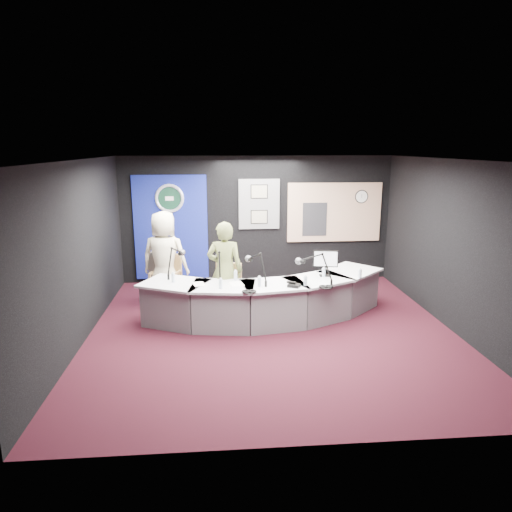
{
  "coord_description": "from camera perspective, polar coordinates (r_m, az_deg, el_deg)",
  "views": [
    {
      "loc": [
        -0.85,
        -7.04,
        3.01
      ],
      "look_at": [
        -0.2,
        0.8,
        1.1
      ],
      "focal_mm": 32.0,
      "sensor_mm": 36.0,
      "label": 1
    }
  ],
  "objects": [
    {
      "name": "boom_mic_c",
      "position": [
        7.69,
        0.1,
        -1.12
      ],
      "size": [
        0.37,
        0.69,
        0.6
      ],
      "primitive_type": null,
      "color": "black",
      "rests_on": "broadcast_desk"
    },
    {
      "name": "headphones_near",
      "position": [
        7.54,
        8.75,
        -3.81
      ],
      "size": [
        0.23,
        0.23,
        0.04
      ],
      "primitive_type": "torus",
      "color": "black",
      "rests_on": "broadcast_desk"
    },
    {
      "name": "ground",
      "position": [
        7.71,
        2.0,
        -9.36
      ],
      "size": [
        6.0,
        6.0,
        0.0
      ],
      "primitive_type": "plane",
      "color": "black",
      "rests_on": "ground"
    },
    {
      "name": "broadcast_desk",
      "position": [
        8.08,
        1.21,
        -5.4
      ],
      "size": [
        4.5,
        1.9,
        0.75
      ],
      "primitive_type": null,
      "color": "silver",
      "rests_on": "ground"
    },
    {
      "name": "boom_mic_a",
      "position": [
        8.25,
        -10.06,
        -0.32
      ],
      "size": [
        0.32,
        0.71,
        0.6
      ],
      "primitive_type": null,
      "color": "black",
      "rests_on": "broadcast_desk"
    },
    {
      "name": "armchair_right",
      "position": [
        8.15,
        -3.87,
        -4.24
      ],
      "size": [
        0.73,
        0.73,
        1.02
      ],
      "primitive_type": null,
      "rotation": [
        0.0,
        0.0,
        -0.34
      ],
      "color": "#A07D49",
      "rests_on": "ground"
    },
    {
      "name": "booth_glow",
      "position": [
        10.44,
        9.77,
        5.4
      ],
      "size": [
        2.0,
        0.02,
        1.2
      ],
      "primitive_type": "cube",
      "color": "#D7BB87",
      "rests_on": "booth_window_frame"
    },
    {
      "name": "wall_right",
      "position": [
        8.19,
        23.43,
        1.16
      ],
      "size": [
        0.02,
        6.0,
        2.8
      ],
      "primitive_type": "cube",
      "color": "black",
      "rests_on": "ground"
    },
    {
      "name": "framed_photo_lower",
      "position": [
        10.14,
        0.41,
        4.91
      ],
      "size": [
        0.34,
        0.02,
        0.27
      ],
      "primitive_type": "cube",
      "color": "gray",
      "rests_on": "pinboard"
    },
    {
      "name": "wall_front",
      "position": [
        4.44,
        6.73,
        -7.74
      ],
      "size": [
        6.0,
        0.02,
        2.8
      ],
      "primitive_type": "cube",
      "color": "black",
      "rests_on": "ground"
    },
    {
      "name": "draped_jacket",
      "position": [
        9.2,
        -11.8,
        -1.71
      ],
      "size": [
        0.5,
        0.28,
        0.7
      ],
      "primitive_type": "cube",
      "rotation": [
        0.0,
        0.0,
        -0.38
      ],
      "color": "gray",
      "rests_on": "armchair_left"
    },
    {
      "name": "backdrop_panel",
      "position": [
        10.22,
        -10.59,
        3.49
      ],
      "size": [
        1.6,
        0.05,
        2.3
      ],
      "primitive_type": "cube",
      "color": "navy",
      "rests_on": "wall_back"
    },
    {
      "name": "wall_clock",
      "position": [
        10.54,
        13.06,
        7.25
      ],
      "size": [
        0.28,
        0.01,
        0.28
      ],
      "primitive_type": "cylinder",
      "rotation": [
        1.57,
        0.0,
        0.0
      ],
      "color": "white",
      "rests_on": "booth_window_frame"
    },
    {
      "name": "equipment_rack",
      "position": [
        10.34,
        7.34,
        4.57
      ],
      "size": [
        0.55,
        0.02,
        0.75
      ],
      "primitive_type": "cube",
      "color": "black",
      "rests_on": "booth_window_frame"
    },
    {
      "name": "wall_back",
      "position": [
        10.21,
        0.09,
        4.56
      ],
      "size": [
        6.0,
        0.02,
        2.8
      ],
      "primitive_type": "cube",
      "color": "black",
      "rests_on": "ground"
    },
    {
      "name": "notepad",
      "position": [
        7.67,
        -2.45,
        -3.49
      ],
      "size": [
        0.26,
        0.33,
        0.0
      ],
      "primitive_type": "cube",
      "rotation": [
        0.0,
        0.0,
        0.2
      ],
      "color": "white",
      "rests_on": "broadcast_desk"
    },
    {
      "name": "person_man",
      "position": [
        8.89,
        -11.35,
        -0.28
      ],
      "size": [
        0.99,
        0.74,
        1.82
      ],
      "primitive_type": "imported",
      "rotation": [
        0.0,
        0.0,
        2.94
      ],
      "color": "beige",
      "rests_on": "ground"
    },
    {
      "name": "pinboard",
      "position": [
        10.13,
        0.39,
        6.5
      ],
      "size": [
        0.9,
        0.04,
        1.1
      ],
      "primitive_type": "cube",
      "color": "slate",
      "rests_on": "wall_back"
    },
    {
      "name": "wall_left",
      "position": [
        7.54,
        -21.19,
        0.37
      ],
      "size": [
        0.02,
        6.0,
        2.8
      ],
      "primitive_type": "cube",
      "color": "black",
      "rests_on": "ground"
    },
    {
      "name": "computer_monitor",
      "position": [
        8.13,
        8.67,
        -0.32
      ],
      "size": [
        0.48,
        0.11,
        0.33
      ],
      "primitive_type": "cube",
      "rotation": [
        0.0,
        0.0,
        -0.17
      ],
      "color": "black",
      "rests_on": "broadcast_desk"
    },
    {
      "name": "person_woman",
      "position": [
        8.05,
        -3.91,
        -1.81
      ],
      "size": [
        0.7,
        0.52,
        1.74
      ],
      "primitive_type": "imported",
      "rotation": [
        0.0,
        0.0,
        2.96
      ],
      "color": "olive",
      "rests_on": "ground"
    },
    {
      "name": "paper_stack",
      "position": [
        7.71,
        -7.15,
        -3.49
      ],
      "size": [
        0.25,
        0.3,
        0.0
      ],
      "primitive_type": "cube",
      "rotation": [
        0.0,
        0.0,
        0.26
      ],
      "color": "white",
      "rests_on": "broadcast_desk"
    },
    {
      "name": "framed_photo_upper",
      "position": [
        10.07,
        0.41,
        8.06
      ],
      "size": [
        0.34,
        0.02,
        0.27
      ],
      "primitive_type": "cube",
      "color": "gray",
      "rests_on": "pinboard"
    },
    {
      "name": "boom_mic_d",
      "position": [
        7.7,
        7.37,
        -1.23
      ],
      "size": [
        0.61,
        0.5,
        0.6
      ],
      "primitive_type": null,
      "color": "black",
      "rests_on": "broadcast_desk"
    },
    {
      "name": "water_bottles",
      "position": [
        7.72,
        1.64,
        -2.7
      ],
      "size": [
        3.3,
        0.59,
        0.18
      ],
      "primitive_type": null,
      "color": "silver",
      "rests_on": "broadcast_desk"
    },
    {
      "name": "agency_seal",
      "position": [
        10.09,
        -10.77,
        7.09
      ],
      "size": [
        0.63,
        0.07,
        0.63
      ],
      "primitive_type": "torus",
      "rotation": [
        1.57,
        0.0,
        0.0
      ],
      "color": "silver",
      "rests_on": "backdrop_panel"
    },
    {
      "name": "headphones_far",
      "position": [
        7.22,
        -0.88,
        -4.46
      ],
      "size": [
        0.21,
        0.21,
        0.03
      ],
      "primitive_type": "torus",
      "color": "black",
      "rests_on": "broadcast_desk"
    },
    {
      "name": "seal_center",
      "position": [
        10.09,
        -10.77,
        7.09
      ],
      "size": [
        0.48,
        0.01,
        0.48
      ],
      "primitive_type": "cylinder",
      "rotation": [
        1.57,
        0.0,
        0.0
      ],
      "color": "#0E3221",
      "rests_on": "backdrop_panel"
    },
    {
      "name": "ceiling",
      "position": [
        7.1,
        2.19,
        11.94
      ],
      "size": [
        6.0,
        6.0,
        0.02
      ],
      "primitive_type": "cube",
      "color": "silver",
      "rests_on": "ground"
    },
    {
      "name": "booth_window_frame",
      "position": [
        10.45,
        9.76,
        5.41
      ],
      "size": [
        2.12,
        0.06,
        1.32
      ],
      "primitive_type": "cube",
      "color": "tan",
      "rests_on": "wall_back"
    },
    {
      "name": "desk_phone",
      "position": [
        7.52,
        4.78,
        -3.69
      ],
      "size": [
        0.24,
        0.22,
        0.05
      ],
      "primitive_type": "cube",
      "rotation": [
        0.0,
        0.0,
        -0.49
      ],
      "color": "black",
      "rests_on": "broadcast_desk"
    },
    {
      "name": "boom_mic_b",
      "position": [
        7.84,
        -4.63,
        -0.89
      ],
      "size": [
        0.16,
        0.74,
        0.6
      ],
      "primitive_type": null,
      "color": "black",
      "rests_on": "broadcast_desk"
    },
    {
      "name": "armchair_left",
      "position": [
        9.0,
        -11.23,
        -2.93
      ],
      "size": [
        0.71,
        0.71,
        0.97
      ],
      "primitive_type": null,
      "rotation": [
        0.0,
        0.0,
        -0.38
      ],
      "color": "#A07D49",
      "rests_on": "ground"
    }
  ]
}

